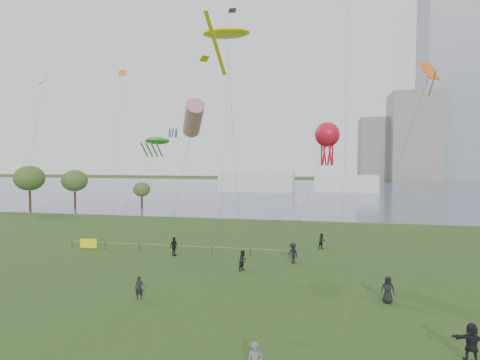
# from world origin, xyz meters

# --- Properties ---
(ground_plane) EXTENTS (400.00, 400.00, 0.00)m
(ground_plane) POSITION_xyz_m (0.00, 0.00, 0.00)
(ground_plane) COLOR #1C3410
(lake) EXTENTS (400.00, 120.00, 0.08)m
(lake) POSITION_xyz_m (0.00, 100.00, 0.02)
(lake) COLOR slate
(lake) RESTS_ON ground_plane
(tower) EXTENTS (24.00, 24.00, 120.00)m
(tower) POSITION_xyz_m (62.00, 168.00, 60.00)
(tower) COLOR slate
(tower) RESTS_ON ground_plane
(building_mid) EXTENTS (20.00, 20.00, 38.00)m
(building_mid) POSITION_xyz_m (46.00, 162.00, 19.00)
(building_mid) COLOR slate
(building_mid) RESTS_ON ground_plane
(building_low) EXTENTS (16.00, 18.00, 28.00)m
(building_low) POSITION_xyz_m (32.00, 168.00, 14.00)
(building_low) COLOR slate
(building_low) RESTS_ON ground_plane
(pavilion_left) EXTENTS (22.00, 8.00, 6.00)m
(pavilion_left) POSITION_xyz_m (-12.00, 95.00, 3.00)
(pavilion_left) COLOR silver
(pavilion_left) RESTS_ON ground_plane
(pavilion_right) EXTENTS (18.00, 7.00, 5.00)m
(pavilion_right) POSITION_xyz_m (14.00, 98.00, 2.50)
(pavilion_right) COLOR silver
(pavilion_right) RESTS_ON ground_plane
(trees) EXTENTS (22.76, 12.68, 8.53)m
(trees) POSITION_xyz_m (-41.64, 44.23, 5.68)
(trees) COLOR #342017
(trees) RESTS_ON ground_plane
(fence) EXTENTS (24.07, 0.07, 1.05)m
(fence) POSITION_xyz_m (-14.26, 15.99, 0.55)
(fence) COLOR black
(fence) RESTS_ON ground_plane
(spectator_a) EXTENTS (1.01, 1.09, 1.81)m
(spectator_a) POSITION_xyz_m (0.13, 10.74, 0.90)
(spectator_a) COLOR black
(spectator_a) RESTS_ON ground_plane
(spectator_b) EXTENTS (1.39, 1.38, 1.93)m
(spectator_b) POSITION_xyz_m (4.24, 14.14, 0.96)
(spectator_b) COLOR black
(spectator_b) RESTS_ON ground_plane
(spectator_c) EXTENTS (0.79, 1.21, 1.91)m
(spectator_c) POSITION_xyz_m (-7.75, 14.66, 0.95)
(spectator_c) COLOR black
(spectator_c) RESTS_ON ground_plane
(spectator_d) EXTENTS (0.96, 0.68, 1.84)m
(spectator_d) POSITION_xyz_m (11.27, 4.98, 0.92)
(spectator_d) COLOR black
(spectator_d) RESTS_ON ground_plane
(spectator_e) EXTENTS (1.83, 0.97, 1.88)m
(spectator_e) POSITION_xyz_m (13.95, -2.52, 0.94)
(spectator_e) COLOR black
(spectator_e) RESTS_ON ground_plane
(spectator_f) EXTENTS (0.66, 0.51, 1.61)m
(spectator_f) POSITION_xyz_m (-5.64, 2.32, 0.80)
(spectator_f) COLOR black
(spectator_f) RESTS_ON ground_plane
(spectator_g) EXTENTS (1.07, 1.03, 1.73)m
(spectator_g) POSITION_xyz_m (6.93, 20.68, 0.87)
(spectator_g) COLOR black
(spectator_g) RESTS_ON ground_plane
(kite_stingray) EXTENTS (5.40, 10.03, 23.15)m
(kite_stingray) POSITION_xyz_m (-2.99, 17.58, 22.67)
(kite_stingray) COLOR #3F3F42
(kite_windsock) EXTENTS (4.64, 5.20, 16.02)m
(kite_windsock) POSITION_xyz_m (-6.54, 17.41, 14.06)
(kite_windsock) COLOR #3F3F42
(kite_creature) EXTENTS (5.61, 6.35, 12.16)m
(kite_creature) POSITION_xyz_m (-10.53, 17.29, 11.72)
(kite_creature) COLOR #3F3F42
(kite_octopus) EXTENTS (5.13, 2.71, 13.23)m
(kite_octopus) POSITION_xyz_m (7.28, 15.33, 12.01)
(kite_octopus) COLOR #3F3F42
(kite_delta) EXTENTS (7.00, 9.23, 16.32)m
(kite_delta) POSITION_xyz_m (13.46, 5.31, 14.89)
(kite_delta) COLOR #3F3F42
(small_kites) EXTENTS (45.04, 16.00, 11.06)m
(small_kites) POSITION_xyz_m (-2.03, 17.46, 22.98)
(small_kites) COLOR orange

